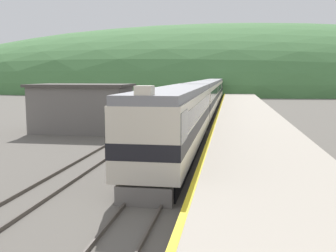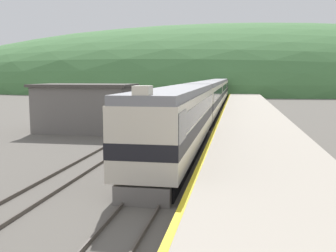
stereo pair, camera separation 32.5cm
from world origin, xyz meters
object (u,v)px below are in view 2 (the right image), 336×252
at_px(siding_train, 178,98).
at_px(carriage_second, 206,99).
at_px(carriage_fourth, 221,87).
at_px(express_train_lead_car, 179,119).
at_px(carriage_fifth, 225,85).
at_px(carriage_third, 216,91).

bearing_deg(siding_train, carriage_second, -64.50).
distance_m(carriage_second, carriage_fourth, 43.34).
relative_size(express_train_lead_car, siding_train, 0.51).
relative_size(express_train_lead_car, carriage_fifth, 0.96).
height_order(carriage_second, siding_train, carriage_second).
xyz_separation_m(carriage_third, carriage_fifth, (0.00, 43.34, 0.00)).
relative_size(carriage_third, carriage_fourth, 1.00).
relative_size(carriage_third, siding_train, 0.53).
bearing_deg(siding_train, carriage_fifth, 85.09).
bearing_deg(carriage_fifth, express_train_lead_car, -90.00).
relative_size(express_train_lead_car, carriage_fourth, 0.96).
height_order(carriage_third, carriage_fourth, same).
xyz_separation_m(carriage_third, carriage_fourth, (0.00, 21.67, 0.00)).
height_order(express_train_lead_car, carriage_fifth, express_train_lead_car).
bearing_deg(carriage_fifth, carriage_second, -90.00).
xyz_separation_m(express_train_lead_car, carriage_fifth, (0.00, 86.53, -0.01)).
bearing_deg(carriage_third, carriage_fifth, 90.00).
distance_m(carriage_second, siding_train, 11.01).
height_order(carriage_fourth, carriage_fifth, same).
bearing_deg(siding_train, carriage_third, 68.03).
height_order(express_train_lead_car, carriage_third, express_train_lead_car).
relative_size(carriage_second, carriage_fifth, 1.00).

